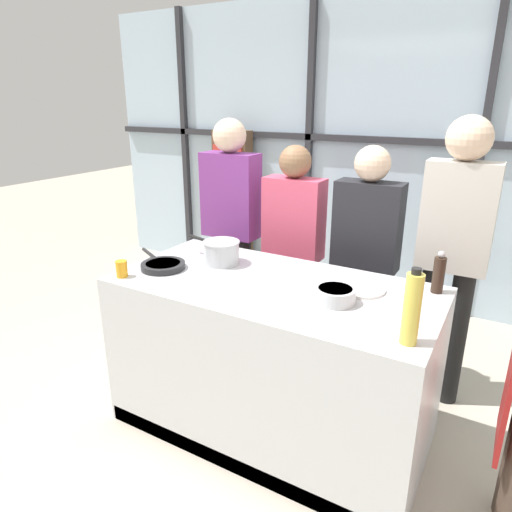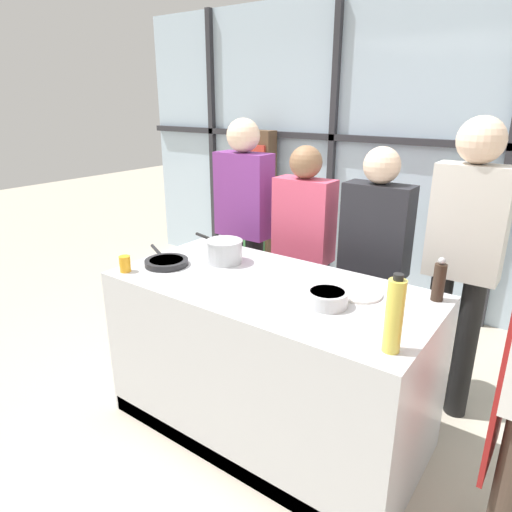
# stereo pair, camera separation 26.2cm
# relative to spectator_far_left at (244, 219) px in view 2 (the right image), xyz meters

# --- Properties ---
(ground_plane) EXTENTS (18.00, 18.00, 0.00)m
(ground_plane) POSITION_rel_spectator_far_left_xyz_m (0.80, -0.81, -1.01)
(ground_plane) COLOR #BCB29E
(back_window_wall) EXTENTS (6.40, 0.10, 2.80)m
(back_window_wall) POSITION_rel_spectator_far_left_xyz_m (0.80, 1.41, 0.39)
(back_window_wall) COLOR silver
(back_window_wall) RESTS_ON ground_plane
(bookshelf) EXTENTS (0.41, 0.19, 1.58)m
(bookshelf) POSITION_rel_spectator_far_left_xyz_m (-0.78, 1.23, -0.22)
(bookshelf) COLOR brown
(bookshelf) RESTS_ON ground_plane
(demo_island) EXTENTS (1.77, 0.88, 0.94)m
(demo_island) POSITION_rel_spectator_far_left_xyz_m (0.80, -0.81, -0.54)
(demo_island) COLOR silver
(demo_island) RESTS_ON ground_plane
(spectator_far_left) EXTENTS (0.44, 0.25, 1.76)m
(spectator_far_left) POSITION_rel_spectator_far_left_xyz_m (0.00, 0.00, 0.00)
(spectator_far_left) COLOR black
(spectator_far_left) RESTS_ON ground_plane
(spectator_center_left) EXTENTS (0.42, 0.22, 1.60)m
(spectator_center_left) POSITION_rel_spectator_far_left_xyz_m (0.53, 0.00, -0.10)
(spectator_center_left) COLOR black
(spectator_center_left) RESTS_ON ground_plane
(spectator_center_right) EXTENTS (0.43, 0.23, 1.62)m
(spectator_center_right) POSITION_rel_spectator_far_left_xyz_m (1.06, -0.00, -0.09)
(spectator_center_right) COLOR black
(spectator_center_right) RESTS_ON ground_plane
(spectator_far_right) EXTENTS (0.40, 0.25, 1.81)m
(spectator_far_right) POSITION_rel_spectator_far_left_xyz_m (1.60, 0.00, 0.05)
(spectator_far_right) COLOR black
(spectator_far_right) RESTS_ON ground_plane
(frying_pan) EXTENTS (0.44, 0.30, 0.04)m
(frying_pan) POSITION_rel_spectator_far_left_xyz_m (0.12, -0.93, -0.05)
(frying_pan) COLOR #232326
(frying_pan) RESTS_ON demo_island
(saucepan) EXTENTS (0.41, 0.22, 0.14)m
(saucepan) POSITION_rel_spectator_far_left_xyz_m (0.37, -0.69, 0.00)
(saucepan) COLOR silver
(saucepan) RESTS_ON demo_island
(white_plate) EXTENTS (0.25, 0.25, 0.01)m
(white_plate) POSITION_rel_spectator_far_left_xyz_m (1.25, -0.66, -0.07)
(white_plate) COLOR white
(white_plate) RESTS_ON demo_island
(mixing_bowl) EXTENTS (0.21, 0.21, 0.07)m
(mixing_bowl) POSITION_rel_spectator_far_left_xyz_m (1.18, -0.87, -0.03)
(mixing_bowl) COLOR silver
(mixing_bowl) RESTS_ON demo_island
(oil_bottle) EXTENTS (0.07, 0.07, 0.33)m
(oil_bottle) POSITION_rel_spectator_far_left_xyz_m (1.58, -1.10, 0.08)
(oil_bottle) COLOR #E0CC4C
(oil_bottle) RESTS_ON demo_island
(pepper_grinder) EXTENTS (0.06, 0.06, 0.23)m
(pepper_grinder) POSITION_rel_spectator_far_left_xyz_m (1.59, -0.49, 0.03)
(pepper_grinder) COLOR #332319
(pepper_grinder) RESTS_ON demo_island
(juice_glass_near) EXTENTS (0.06, 0.06, 0.09)m
(juice_glass_near) POSITION_rel_spectator_far_left_xyz_m (0.01, -1.15, -0.03)
(juice_glass_near) COLOR orange
(juice_glass_near) RESTS_ON demo_island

